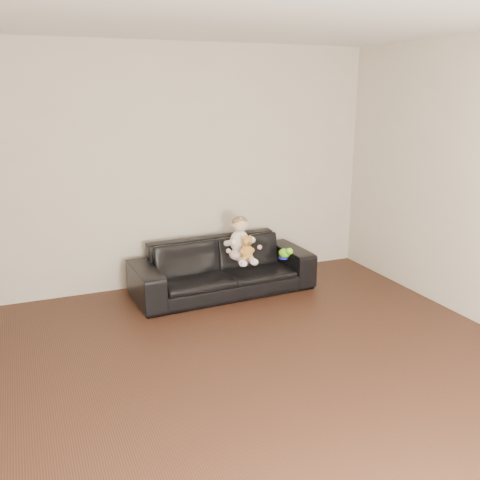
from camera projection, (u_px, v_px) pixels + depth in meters
name	position (u px, v px, depth m)	size (l,w,h in m)	color
floor	(262.00, 416.00, 3.60)	(5.50, 5.50, 0.00)	#3C2115
wall_back	(155.00, 169.00, 5.69)	(5.00, 5.00, 0.00)	beige
sofa	(223.00, 267.00, 5.73)	(1.92, 0.75, 0.56)	black
baby	(240.00, 241.00, 5.62)	(0.33, 0.41, 0.47)	beige
teddy_bear	(247.00, 248.00, 5.50)	(0.14, 0.15, 0.25)	#BD8336
toy_green	(284.00, 253.00, 5.75)	(0.12, 0.14, 0.10)	#68E11A
toy_rattle	(282.00, 254.00, 5.79)	(0.06, 0.06, 0.06)	orange
toy_blue_disc	(283.00, 258.00, 5.73)	(0.10, 0.10, 0.01)	#181AC5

